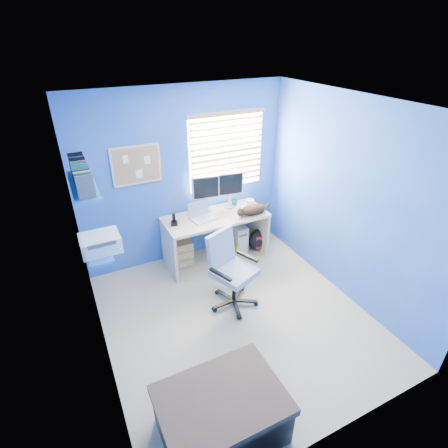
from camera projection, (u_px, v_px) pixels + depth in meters
name	position (u px, v px, depth m)	size (l,w,h in m)	color
floor	(236.00, 318.00, 4.27)	(3.00, 3.20, 0.00)	#C6B48D
ceiling	(241.00, 106.00, 3.04)	(3.00, 3.20, 0.00)	white
wall_back	(185.00, 178.00, 4.90)	(3.00, 0.01, 2.50)	blue
wall_front	(349.00, 334.00, 2.40)	(3.00, 0.01, 2.50)	blue
wall_left	(89.00, 267.00, 3.08)	(0.01, 3.20, 2.50)	blue
wall_right	(347.00, 202.00, 4.23)	(0.01, 3.20, 2.50)	blue
desk	(216.00, 238.00, 5.19)	(1.49, 0.65, 0.74)	tan
laptop	(203.00, 212.00, 4.86)	(0.33, 0.26, 0.22)	silver
monitor_left	(205.00, 194.00, 5.02)	(0.40, 0.12, 0.54)	silver
monitor_right	(229.00, 190.00, 5.14)	(0.40, 0.12, 0.54)	silver
phone	(174.00, 219.00, 4.74)	(0.09, 0.11, 0.17)	black
mug	(234.00, 202.00, 5.29)	(0.10, 0.09, 0.10)	#156357
cd_spindle	(250.00, 202.00, 5.33)	(0.13, 0.13, 0.07)	silver
cat	(253.00, 210.00, 5.02)	(0.40, 0.21, 0.14)	black
tower_pc	(236.00, 236.00, 5.51)	(0.19, 0.44, 0.45)	beige
drawer_boxes	(179.00, 253.00, 5.14)	(0.35, 0.28, 0.41)	tan
yellow_book	(234.00, 250.00, 5.35)	(0.03, 0.17, 0.24)	yellow
backpack	(258.00, 240.00, 5.49)	(0.31, 0.24, 0.37)	black
bed_corner	(221.00, 415.00, 2.95)	(0.99, 0.70, 0.48)	brown
office_chair	(231.00, 279.00, 4.34)	(0.74, 0.74, 0.98)	black
window_blinds	(227.00, 152.00, 4.98)	(1.15, 0.05, 1.10)	white
corkboard	(136.00, 165.00, 4.49)	(0.64, 0.02, 0.52)	tan
wall_shelves	(90.00, 210.00, 3.63)	(0.42, 0.90, 1.05)	blue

